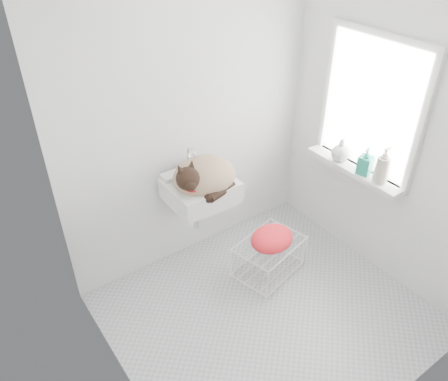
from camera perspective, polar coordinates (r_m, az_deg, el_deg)
floor at (r=3.56m, az=5.50°, el=-15.33°), size 2.20×2.00×0.02m
back_wall at (r=3.43m, az=-4.26°, el=9.23°), size 2.20×0.02×2.50m
right_wall at (r=3.49m, az=20.73°, el=7.44°), size 0.02×2.00×2.50m
left_wall at (r=2.27m, az=-14.55°, el=-6.86°), size 0.02×2.00×2.50m
window_glass at (r=3.54m, az=18.34°, el=10.12°), size 0.01×0.80×1.00m
window_frame at (r=3.53m, az=18.19°, el=10.07°), size 0.04×0.90×1.10m
windowsill at (r=3.71m, az=16.19°, el=2.59°), size 0.16×0.88×0.04m
sink at (r=3.39m, az=-3.05°, el=1.17°), size 0.50×0.44×0.20m
faucet at (r=3.45m, az=-4.75°, el=4.45°), size 0.18×0.13×0.18m
cat at (r=3.36m, az=-2.75°, el=1.68°), size 0.51×0.42×0.32m
wire_rack at (r=3.76m, az=5.71°, el=-8.59°), size 0.61×0.49×0.32m
towel at (r=3.60m, az=6.08°, el=-6.70°), size 0.38×0.28×0.15m
bottle_a at (r=3.58m, az=19.16°, el=1.04°), size 0.11×0.11×0.25m
bottle_b at (r=3.65m, az=17.33°, el=2.12°), size 0.12×0.12×0.22m
bottle_c at (r=3.77m, az=14.47°, el=3.78°), size 0.16×0.16×0.19m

